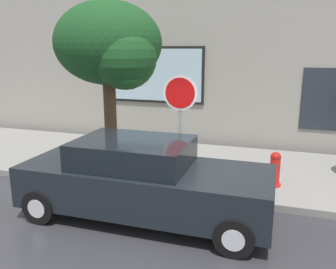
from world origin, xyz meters
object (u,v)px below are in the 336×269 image
Objects in this scene: parked_car at (143,180)px; street_tree at (111,47)px; fire_hydrant at (275,169)px; stop_sign at (180,108)px.

parked_car is 1.14× the size of street_tree.
fire_hydrant is 0.32× the size of stop_sign.
parked_car is 3.08m from fire_hydrant.
parked_car is 5.92× the size of fire_hydrant.
fire_hydrant is at bearing 11.47° from stop_sign.
stop_sign is (1.64, -0.04, -1.29)m from street_tree.
parked_car is 1.95m from stop_sign.
stop_sign is at bearing -168.53° from fire_hydrant.
stop_sign is at bearing 80.53° from parked_car.
street_tree is 2.09m from stop_sign.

